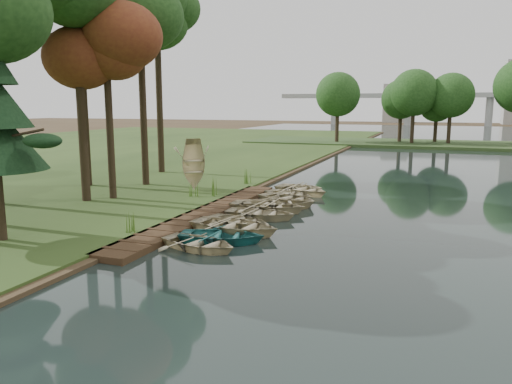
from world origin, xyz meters
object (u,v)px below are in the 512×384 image
(rowboat_1, at_px, (222,234))
(stored_rowboat, at_px, (193,184))
(rowboat_0, at_px, (199,241))
(boardwalk, at_px, (206,214))
(rowboat_2, at_px, (235,224))

(rowboat_1, bearing_deg, stored_rowboat, 20.95)
(rowboat_0, relative_size, stored_rowboat, 1.01)
(boardwalk, distance_m, stored_rowboat, 6.58)
(rowboat_1, distance_m, stored_rowboat, 11.49)
(boardwalk, height_order, stored_rowboat, stored_rowboat)
(boardwalk, xyz_separation_m, rowboat_0, (2.33, -5.28, 0.23))
(boardwalk, relative_size, rowboat_2, 3.98)
(boardwalk, relative_size, rowboat_1, 4.68)
(rowboat_2, bearing_deg, boardwalk, 52.36)
(rowboat_2, bearing_deg, rowboat_0, 179.56)
(rowboat_0, bearing_deg, stored_rowboat, 41.85)
(rowboat_0, xyz_separation_m, rowboat_1, (0.41, 1.18, 0.02))
(rowboat_1, bearing_deg, boardwalk, 21.61)
(rowboat_2, xyz_separation_m, stored_rowboat, (-6.20, 8.12, 0.16))
(boardwalk, relative_size, rowboat_0, 4.98)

